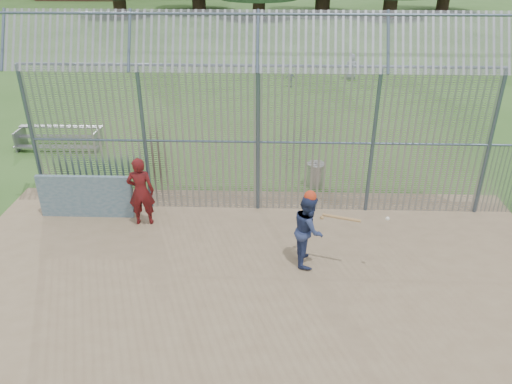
{
  "coord_description": "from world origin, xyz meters",
  "views": [
    {
      "loc": [
        0.37,
        -8.71,
        6.86
      ],
      "look_at": [
        0.0,
        2.0,
        1.3
      ],
      "focal_mm": 35.0,
      "sensor_mm": 36.0,
      "label": 1
    }
  ],
  "objects_px": {
    "trash_can": "(316,174)",
    "batter": "(308,230)",
    "onlooker": "(141,191)",
    "dugout_wall": "(85,196)",
    "bleacher": "(59,138)"
  },
  "relations": [
    {
      "from": "dugout_wall",
      "to": "batter",
      "type": "bearing_deg",
      "value": -18.23
    },
    {
      "from": "dugout_wall",
      "to": "batter",
      "type": "distance_m",
      "value": 6.14
    },
    {
      "from": "batter",
      "to": "onlooker",
      "type": "xyz_separation_m",
      "value": [
        -4.22,
        1.61,
        0.07
      ]
    },
    {
      "from": "dugout_wall",
      "to": "onlooker",
      "type": "height_order",
      "value": "onlooker"
    },
    {
      "from": "onlooker",
      "to": "trash_can",
      "type": "relative_size",
      "value": 2.29
    },
    {
      "from": "dugout_wall",
      "to": "bleacher",
      "type": "height_order",
      "value": "dugout_wall"
    },
    {
      "from": "batter",
      "to": "trash_can",
      "type": "bearing_deg",
      "value": -7.26
    },
    {
      "from": "batter",
      "to": "onlooker",
      "type": "bearing_deg",
      "value": 68.78
    },
    {
      "from": "batter",
      "to": "bleacher",
      "type": "height_order",
      "value": "batter"
    },
    {
      "from": "batter",
      "to": "onlooker",
      "type": "distance_m",
      "value": 4.52
    },
    {
      "from": "dugout_wall",
      "to": "onlooker",
      "type": "relative_size",
      "value": 1.33
    },
    {
      "from": "dugout_wall",
      "to": "onlooker",
      "type": "distance_m",
      "value": 1.67
    },
    {
      "from": "onlooker",
      "to": "dugout_wall",
      "type": "bearing_deg",
      "value": -16.41
    },
    {
      "from": "trash_can",
      "to": "batter",
      "type": "bearing_deg",
      "value": -96.9
    },
    {
      "from": "batter",
      "to": "trash_can",
      "type": "distance_m",
      "value": 4.07
    }
  ]
}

